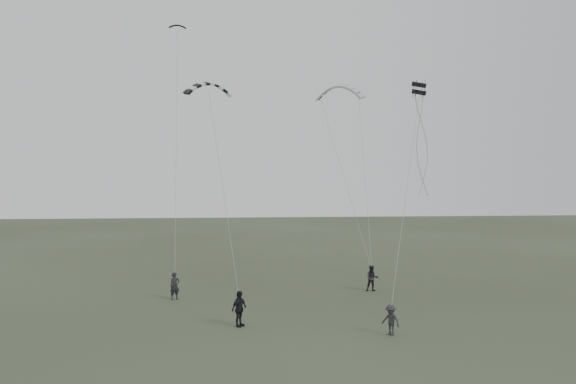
{
  "coord_description": "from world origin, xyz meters",
  "views": [
    {
      "loc": [
        -1.88,
        -31.12,
        8.11
      ],
      "look_at": [
        1.1,
        4.57,
        6.86
      ],
      "focal_mm": 35.0,
      "sensor_mm": 36.0,
      "label": 1
    }
  ],
  "objects": [
    {
      "name": "kite_pale_large",
      "position": [
        6.22,
        14.85,
        15.23
      ],
      "size": [
        4.31,
        3.17,
        1.89
      ],
      "primitive_type": null,
      "rotation": [
        0.33,
        0.0,
        -0.48
      ],
      "color": "#BBBEC1",
      "rests_on": "flyer_right"
    },
    {
      "name": "kite_box",
      "position": [
        8.66,
        1.58,
        13.09
      ],
      "size": [
        0.95,
        0.97,
        0.83
      ],
      "primitive_type": null,
      "rotation": [
        0.24,
        0.0,
        0.66
      ],
      "color": "black",
      "rests_on": "flyer_far"
    },
    {
      "name": "flyer_far",
      "position": [
        5.51,
        -4.01,
        0.77
      ],
      "size": [
        1.08,
        1.12,
        1.53
      ],
      "primitive_type": "imported",
      "rotation": [
        0.0,
        0.0,
        -0.86
      ],
      "color": "#28282D",
      "rests_on": "ground"
    },
    {
      "name": "ground",
      "position": [
        0.0,
        0.0,
        0.0
      ],
      "size": [
        140.0,
        140.0,
        0.0
      ],
      "primitive_type": "plane",
      "color": "#323A27",
      "rests_on": "ground"
    },
    {
      "name": "flyer_center",
      "position": [
        -2.01,
        -1.79,
        0.94
      ],
      "size": [
        1.06,
        1.15,
        1.89
      ],
      "primitive_type": "imported",
      "rotation": [
        0.0,
        0.0,
        0.89
      ],
      "color": "black",
      "rests_on": "ground"
    },
    {
      "name": "kite_dark_small",
      "position": [
        -6.68,
        12.48,
        19.3
      ],
      "size": [
        1.35,
        0.66,
        0.55
      ],
      "primitive_type": null,
      "rotation": [
        0.3,
        0.0,
        0.12
      ],
      "color": "black",
      "rests_on": "flyer_left"
    },
    {
      "name": "flyer_right",
      "position": [
        7.01,
        6.28,
        0.88
      ],
      "size": [
        0.91,
        0.74,
        1.76
      ],
      "primitive_type": "imported",
      "rotation": [
        0.0,
        0.0,
        -0.09
      ],
      "color": "black",
      "rests_on": "ground"
    },
    {
      "name": "kite_striped",
      "position": [
        -3.77,
        2.27,
        13.32
      ],
      "size": [
        2.96,
        1.92,
        1.26
      ],
      "primitive_type": null,
      "rotation": [
        0.25,
        0.0,
        0.38
      ],
      "color": "black",
      "rests_on": "flyer_center"
    },
    {
      "name": "flyer_left",
      "position": [
        -6.12,
        4.86,
        0.87
      ],
      "size": [
        0.75,
        0.64,
        1.74
      ],
      "primitive_type": "imported",
      "rotation": [
        0.0,
        0.0,
        0.42
      ],
      "color": "black",
      "rests_on": "ground"
    }
  ]
}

